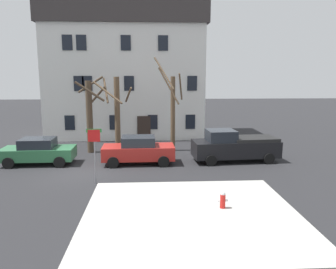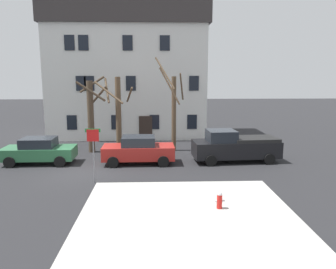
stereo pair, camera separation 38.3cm
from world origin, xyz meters
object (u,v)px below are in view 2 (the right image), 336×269
Objects in this scene: tree_bare_near at (91,113)px; street_sign_pole at (93,145)px; building_main at (128,68)px; car_green_sedan at (39,151)px; pickup_truck_black at (235,146)px; fire_hydrant at (219,200)px; tree_bare_mid at (118,111)px; car_red_sedan at (139,150)px; bicycle_leaning at (49,149)px; tree_bare_far at (173,109)px.

street_sign_pole is (1.42, -7.27, -0.81)m from tree_bare_near.
car_green_sedan is at bearing -115.21° from building_main.
car_green_sedan is at bearing -179.70° from pickup_truck_black.
building_main is 19.68m from fire_hydrant.
street_sign_pole is at bearing -92.85° from building_main.
tree_bare_near is 1.90m from tree_bare_mid.
street_sign_pole is (-8.21, -4.16, 0.99)m from pickup_truck_black.
car_red_sedan is 0.80× the size of pickup_truck_black.
building_main is 11.80m from car_red_sedan.
building_main is 4.93× the size of street_sign_pole.
street_sign_pole reaches higher than car_green_sedan.
street_sign_pole is at bearing -57.22° from bicycle_leaning.
car_red_sedan reaches higher than car_green_sedan.
car_red_sedan is (1.36, -10.49, -5.24)m from building_main.
tree_bare_near is at bearing 122.71° from fire_hydrant.
tree_bare_mid is 1.89× the size of street_sign_pole.
tree_bare_mid reaches higher than bicycle_leaning.
building_main is 12.52m from car_green_sedan.
car_green_sedan is at bearing 177.97° from car_red_sedan.
street_sign_pole is (4.12, -4.10, 1.16)m from car_green_sedan.
fire_hydrant is (4.99, -18.19, -5.62)m from building_main.
tree_bare_mid is 7.76m from street_sign_pole.
tree_bare_far is at bearing -61.69° from building_main.
fire_hydrant is 0.41× the size of bicycle_leaning.
tree_bare_mid is 3.14× the size of bicycle_leaning.
street_sign_pole is 8.16m from bicycle_leaning.
bicycle_leaning is (-10.04, 10.54, -0.11)m from fire_hydrant.
tree_bare_far is at bearing 56.48° from car_red_sedan.
building_main reaches higher than tree_bare_mid.
car_green_sedan is at bearing -130.40° from tree_bare_near.
tree_bare_near is 1.21× the size of car_red_sedan.
tree_bare_near reaches higher than car_green_sedan.
street_sign_pole is at bearing -153.10° from pickup_truck_black.
tree_bare_mid is at bearing 86.79° from street_sign_pole.
pickup_truck_black is at bearing -17.92° from tree_bare_near.
bicycle_leaning is at bearing 133.59° from fire_hydrant.
tree_bare_mid reaches higher than street_sign_pole.
tree_bare_near is at bearing 49.60° from car_green_sedan.
bicycle_leaning is at bearing -168.50° from tree_bare_mid.
pickup_truck_black is (3.77, -3.29, -2.05)m from tree_bare_far.
building_main is 14.96m from street_sign_pole.
car_red_sedan is at bearing 115.29° from fire_hydrant.
fire_hydrant is at bearing -64.71° from car_red_sedan.
tree_bare_mid is at bearing 11.50° from bicycle_leaning.
pickup_truck_black is (6.14, 0.28, 0.13)m from car_red_sedan.
tree_bare_far reaches higher than car_green_sedan.
car_red_sedan is at bearing -123.52° from tree_bare_far.
pickup_truck_black is (9.62, -3.11, -1.80)m from tree_bare_near.
pickup_truck_black is at bearing 0.30° from car_green_sedan.
tree_bare_far is 9.46m from car_green_sedan.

